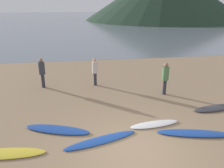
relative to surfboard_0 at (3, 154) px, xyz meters
name	(u,v)px	position (x,y,z in m)	size (l,w,h in m)	color
ground_plane	(101,68)	(4.00, 9.58, -0.13)	(120.00, 120.00, 0.20)	#997C5B
ocean_water	(82,19)	(4.00, 61.49, -0.03)	(140.00, 100.00, 0.01)	slate
surfboard_0	(3,154)	(0.00, 0.00, 0.00)	(2.59, 0.57, 0.06)	yellow
surfboard_1	(57,130)	(1.54, 1.15, 0.01)	(2.44, 0.57, 0.08)	#1E479E
surfboard_2	(101,140)	(3.04, 0.27, 0.00)	(2.59, 0.46, 0.06)	#1E479E
surfboard_3	(154,124)	(5.14, 1.00, 0.00)	(1.93, 0.47, 0.07)	white
surfboard_4	(195,133)	(6.33, 0.18, 0.01)	(2.64, 0.50, 0.09)	#1E479E
surfboard_5	(216,108)	(8.26, 1.93, 0.01)	(2.20, 0.57, 0.08)	#333338
person_0	(165,76)	(6.62, 3.87, 0.93)	(0.33, 0.33, 1.63)	#2D2D38
person_1	(95,69)	(3.28, 5.71, 0.88)	(0.31, 0.31, 1.55)	#2D2D38
person_2	(42,71)	(0.46, 5.79, 0.92)	(0.33, 0.33, 1.62)	#2D2D38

